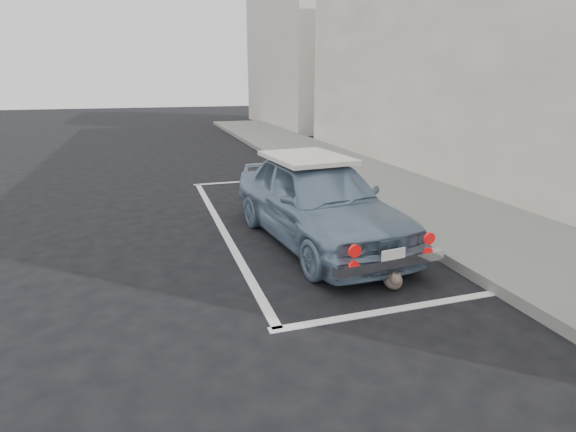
# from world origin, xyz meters

# --- Properties ---
(ground) EXTENTS (80.00, 80.00, 0.00)m
(ground) POSITION_xyz_m (0.00, 0.00, 0.00)
(ground) COLOR black
(ground) RESTS_ON ground
(sidewalk) EXTENTS (2.80, 40.00, 0.15)m
(sidewalk) POSITION_xyz_m (3.20, 2.00, 0.07)
(sidewalk) COLOR slate
(sidewalk) RESTS_ON ground
(shop_building) EXTENTS (3.50, 18.00, 7.00)m
(shop_building) POSITION_xyz_m (6.33, 4.00, 3.49)
(shop_building) COLOR beige
(shop_building) RESTS_ON ground
(building_far) EXTENTS (3.50, 10.00, 8.00)m
(building_far) POSITION_xyz_m (6.35, 20.00, 4.00)
(building_far) COLOR beige
(building_far) RESTS_ON ground
(pline_rear) EXTENTS (3.00, 0.12, 0.01)m
(pline_rear) POSITION_xyz_m (0.50, -0.50, 0.00)
(pline_rear) COLOR silver
(pline_rear) RESTS_ON ground
(pline_front) EXTENTS (3.00, 0.12, 0.01)m
(pline_front) POSITION_xyz_m (0.50, 6.50, 0.00)
(pline_front) COLOR silver
(pline_front) RESTS_ON ground
(pline_side) EXTENTS (0.12, 7.00, 0.01)m
(pline_side) POSITION_xyz_m (-0.90, 3.00, 0.00)
(pline_side) COLOR silver
(pline_side) RESTS_ON ground
(retro_coupe) EXTENTS (2.00, 4.14, 1.36)m
(retro_coupe) POSITION_xyz_m (0.44, 1.87, 0.69)
(retro_coupe) COLOR #6F87A0
(retro_coupe) RESTS_ON ground
(cat) EXTENTS (0.33, 0.50, 0.28)m
(cat) POSITION_xyz_m (0.72, -0.01, 0.13)
(cat) COLOR #736358
(cat) RESTS_ON ground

